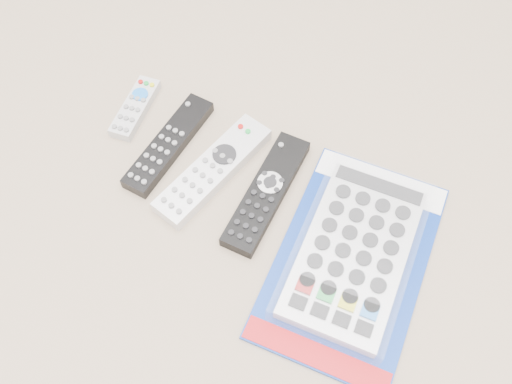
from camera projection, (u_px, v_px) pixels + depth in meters
The scene contains 5 objects.
remote_small_grey at pixel (135, 108), 0.97m from camera, with size 0.06×0.13×0.02m.
remote_slim_black at pixel (169, 144), 0.93m from camera, with size 0.05×0.21×0.02m.
remote_silver_dvd at pixel (213, 170), 0.91m from camera, with size 0.10×0.23×0.03m.
remote_large_black at pixel (266, 193), 0.89m from camera, with size 0.06×0.22×0.02m.
jumbo_remote_packaged at pixel (354, 252), 0.82m from camera, with size 0.23×0.36×0.05m.
Camera 1 is at (0.24, -0.38, 0.77)m, focal length 40.00 mm.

